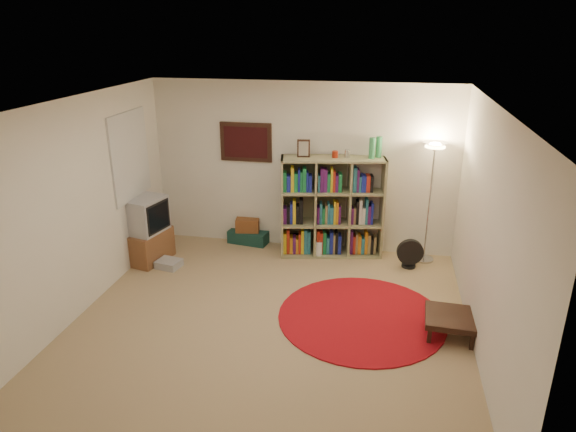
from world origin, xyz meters
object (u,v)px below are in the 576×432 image
side_table (451,319)px  tv_stand (147,231)px  floor_fan (410,254)px  bookshelf (330,208)px  floor_lamp (433,164)px  suitcase (250,235)px

side_table → tv_stand: bearing=164.1°
floor_fan → side_table: (0.39, -1.64, -0.00)m
bookshelf → floor_fan: 1.30m
bookshelf → floor_fan: (1.17, -0.27, -0.50)m
floor_lamp → suitcase: size_ratio=2.62×
floor_fan → tv_stand: size_ratio=0.44×
floor_lamp → suitcase: (-2.67, 0.18, -1.35)m
floor_lamp → bookshelf: bearing=-179.1°
bookshelf → side_table: bookshelf is taller
floor_fan → suitcase: bearing=160.8°
suitcase → side_table: side_table is taller
tv_stand → suitcase: bearing=49.9°
bookshelf → tv_stand: 2.67m
bookshelf → tv_stand: bearing=-174.1°
floor_lamp → tv_stand: 4.13m
suitcase → floor_fan: bearing=-2.0°
bookshelf → side_table: size_ratio=3.07×
floor_lamp → side_table: bearing=-84.9°
tv_stand → suitcase: tv_stand is taller
floor_fan → tv_stand: tv_stand is taller
bookshelf → suitcase: bookshelf is taller
floor_lamp → tv_stand: (-3.94, -0.76, -0.99)m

